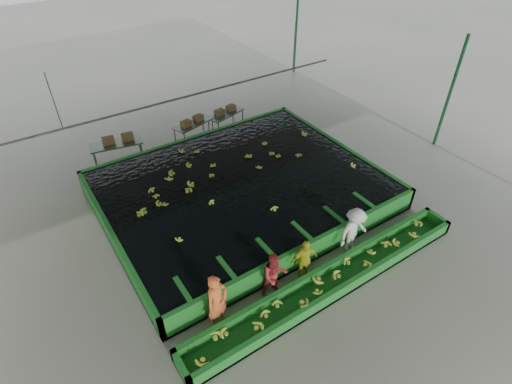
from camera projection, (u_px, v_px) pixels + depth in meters
ground at (264, 221)px, 14.49m from camera, size 80.00×80.00×0.00m
shed_roof at (266, 91)px, 11.40m from camera, size 20.00×22.00×0.04m
shed_posts at (265, 164)px, 12.95m from camera, size 20.00×22.00×5.00m
flotation_tank at (241, 190)px, 15.19m from camera, size 10.00×8.00×0.90m
tank_water at (241, 181)px, 14.95m from camera, size 9.70×7.70×0.00m
sorting_trough at (331, 282)px, 11.98m from camera, size 10.00×1.00×0.50m
cableway_rail at (194, 95)px, 15.91m from camera, size 0.08×0.08×14.00m
rail_hanger_left at (54, 102)px, 13.12m from camera, size 0.04×0.04×2.00m
rail_hanger_right at (294, 46)px, 17.47m from camera, size 0.04×0.04×2.00m
worker_a at (217, 302)px, 10.59m from camera, size 0.78×0.61×1.87m
worker_b at (274, 275)px, 11.50m from camera, size 0.91×0.81×1.57m
worker_c at (304, 260)px, 11.99m from camera, size 0.94×0.53×1.51m
worker_d at (354, 231)px, 12.81m from camera, size 1.15×0.69×1.75m
packing_table_left at (118, 153)px, 17.19m from camera, size 2.27×1.25×0.98m
packing_table_mid at (194, 131)px, 18.76m from camera, size 2.09×1.28×0.89m
packing_table_right at (226, 121)px, 19.56m from camera, size 2.03×1.25×0.86m
box_stack_left at (119, 142)px, 16.97m from camera, size 1.33×0.59×0.28m
box_stack_mid at (192, 123)px, 18.43m from camera, size 1.22×0.60×0.25m
box_stack_right at (225, 112)px, 19.35m from camera, size 1.19×0.50×0.25m
floating_bananas at (230, 171)px, 15.47m from camera, size 8.66×5.90×0.12m
trough_bananas at (332, 278)px, 11.89m from camera, size 9.48×0.63×0.13m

